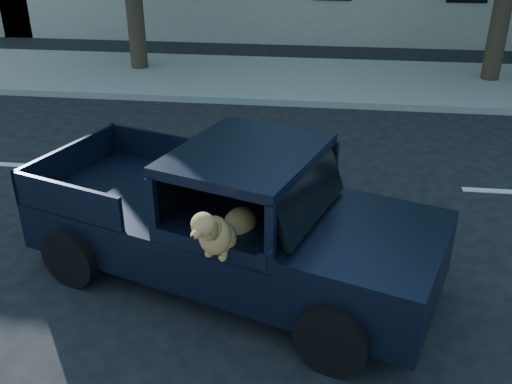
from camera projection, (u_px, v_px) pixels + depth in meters
ground at (225, 308)px, 6.33m from camera, size 120.00×120.00×0.00m
far_sidewalk at (288, 79)px, 14.45m from camera, size 60.00×4.00×0.15m
lane_stripes at (385, 185)px, 9.11m from camera, size 21.60×0.14×0.01m
pickup_truck at (224, 235)px, 6.64m from camera, size 5.06×3.26×1.69m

